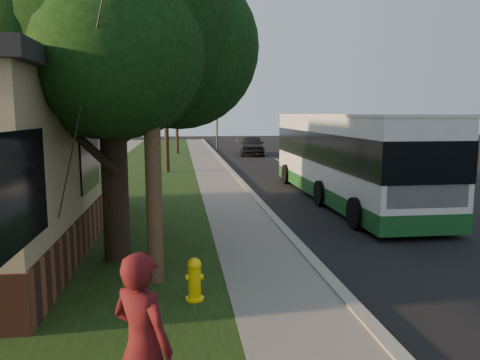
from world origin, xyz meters
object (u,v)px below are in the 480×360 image
(fire_hydrant, at_px, (194,279))
(bare_tree_near, at_px, (167,134))
(utility_pole, at_px, (149,33))
(bare_tree_far, at_px, (177,129))
(skateboarder, at_px, (142,346))
(transit_bus, at_px, (346,155))
(dumpster, at_px, (5,197))
(distant_car, at_px, (252,145))
(leafy_tree, at_px, (111,19))
(traffic_signal, at_px, (217,114))

(fire_hydrant, distance_m, bare_tree_near, 18.10)
(fire_hydrant, height_order, utility_pole, utility_pole)
(bare_tree_far, relative_size, skateboarder, 2.14)
(transit_bus, bearing_deg, utility_pole, -129.65)
(dumpster, distance_m, distant_car, 24.06)
(dumpster, xyz_separation_m, distant_car, (10.90, 21.45, 0.07))
(leafy_tree, relative_size, transit_bus, 0.66)
(skateboarder, xyz_separation_m, distant_car, (6.00, 31.93, -0.22))
(transit_bus, bearing_deg, bare_tree_far, 106.67)
(leafy_tree, xyz_separation_m, distant_car, (6.97, 25.92, -4.38))
(bare_tree_near, xyz_separation_m, skateboarder, (0.30, -21.36, -1.14))
(traffic_signal, xyz_separation_m, skateboarder, (-3.70, -37.36, -2.15))
(leafy_tree, height_order, dumpster, leafy_tree)
(bare_tree_far, distance_m, skateboarder, 33.38)
(bare_tree_far, bearing_deg, traffic_signal, 48.81)
(bare_tree_near, relative_size, dumpster, 2.31)
(traffic_signal, height_order, transit_bus, traffic_signal)
(traffic_signal, bearing_deg, distant_car, -67.06)
(utility_pole, relative_size, transit_bus, 0.77)
(fire_hydrant, height_order, leafy_tree, leafy_tree)
(utility_pole, bearing_deg, fire_hydrant, -54.62)
(utility_pole, height_order, distant_car, utility_pole)
(leafy_tree, distance_m, bare_tree_far, 27.56)
(utility_pole, bearing_deg, leafy_tree, 117.60)
(fire_hydrant, bearing_deg, bare_tree_far, 90.76)
(transit_bus, height_order, distant_car, transit_bus)
(leafy_tree, height_order, transit_bus, leafy_tree)
(leafy_tree, relative_size, bare_tree_far, 1.94)
(traffic_signal, distance_m, dumpster, 28.33)
(fire_hydrant, height_order, dumpster, dumpster)
(leafy_tree, relative_size, traffic_signal, 1.42)
(bare_tree_near, relative_size, traffic_signal, 0.78)
(skateboarder, bearing_deg, bare_tree_near, -51.39)
(leafy_tree, bearing_deg, transit_bus, 40.21)
(leafy_tree, distance_m, distant_car, 27.19)
(leafy_tree, distance_m, traffic_signal, 31.76)
(bare_tree_near, relative_size, skateboarder, 2.29)
(bare_tree_near, relative_size, transit_bus, 0.36)
(skateboarder, distance_m, dumpster, 11.57)
(distant_car, bearing_deg, bare_tree_far, 173.08)
(bare_tree_near, bearing_deg, utility_pole, -89.34)
(transit_bus, relative_size, dumpster, 6.36)
(traffic_signal, xyz_separation_m, transit_bus, (2.80, -25.04, -1.45))
(fire_hydrant, relative_size, bare_tree_far, 0.18)
(utility_pole, relative_size, traffic_signal, 1.65)
(bare_tree_near, bearing_deg, skateboarder, -89.19)
(traffic_signal, bearing_deg, bare_tree_far, -131.19)
(skateboarder, distance_m, distant_car, 32.49)
(traffic_signal, relative_size, skateboarder, 2.92)
(fire_hydrant, distance_m, bare_tree_far, 30.04)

